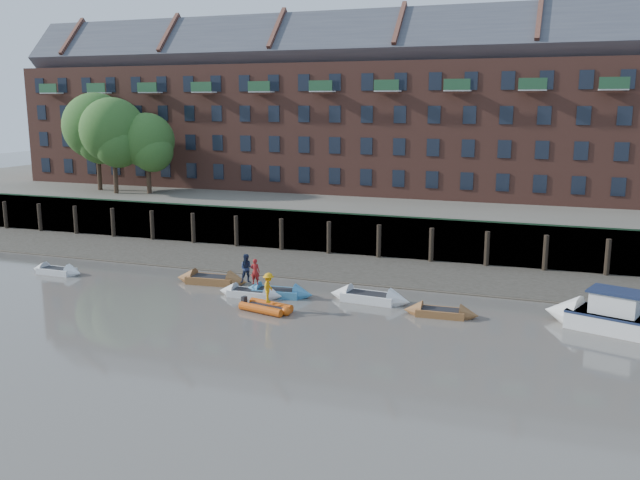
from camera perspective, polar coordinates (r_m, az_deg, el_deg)
The scene contains 18 objects.
ground at distance 32.82m, azimuth -8.59°, elevation -9.33°, with size 220.00×220.00×0.00m, color #5E5951.
foreshore at distance 48.66m, azimuth 1.52°, elevation -2.31°, with size 110.00×8.00×0.50m, color #3D382F.
mud_band at distance 45.55m, azimuth 0.17°, elevation -3.27°, with size 110.00×1.60×0.10m, color #4C4336.
river_wall at distance 52.40m, azimuth 3.04°, elevation 0.46°, with size 110.00×1.23×3.30m.
bank_terrace at distance 65.37m, azimuth 6.52°, elevation 2.60°, with size 110.00×28.00×3.20m, color #5E594D.
apartment_terrace at distance 65.58m, azimuth 6.96°, elevation 12.46°, with size 80.60×15.56×20.98m.
tree_cluster at distance 67.71m, azimuth -17.04°, elevation 8.78°, with size 11.76×7.74×9.40m.
rowboat_0 at distance 50.17m, azimuth -21.29°, elevation -2.44°, with size 4.04×1.20×1.17m.
rowboat_2 at distance 44.84m, azimuth -9.11°, elevation -3.32°, with size 5.03×1.82×1.43m.
rowboat_3 at distance 41.55m, azimuth -5.87°, elevation -4.47°, with size 4.20×1.30×1.21m.
rowboat_4 at distance 41.49m, azimuth -3.63°, elevation -4.44°, with size 4.59×1.73×1.30m.
rowboat_5 at distance 40.42m, azimuth 4.18°, elevation -4.84°, with size 5.11×1.84×1.45m.
rowboat_6 at distance 38.20m, azimuth 10.13°, elevation -6.04°, with size 4.18×1.40×1.20m.
rib_tender at distance 38.55m, azimuth -4.43°, elevation -5.69°, with size 3.20×2.07×0.54m.
motor_launch at distance 38.41m, azimuth 22.56°, elevation -5.89°, with size 7.07×4.19×2.77m.
person_rower_a at distance 41.04m, azimuth -5.48°, elevation -2.66°, with size 0.58×0.38×1.59m, color maroon.
person_rower_b at distance 41.37m, azimuth -6.17°, elevation -2.41°, with size 0.87×0.68×1.79m, color #19233F.
person_rib_crew at distance 38.34m, azimuth -4.35°, elevation -4.03°, with size 1.11×0.64×1.72m, color orange.
Camera 1 is at (14.87, -26.87, 11.57)m, focal length 38.00 mm.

